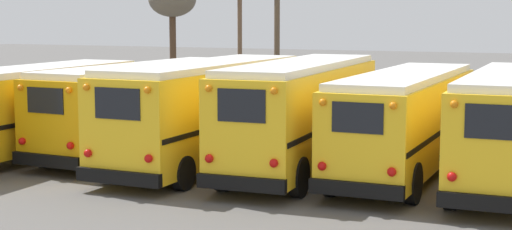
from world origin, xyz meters
name	(u,v)px	position (x,y,z in m)	size (l,w,h in m)	color
ground_plane	(252,167)	(0.00, 0.00, 0.00)	(160.00, 160.00, 0.00)	#5B5956
school_bus_0	(30,107)	(-7.61, -1.15, 1.64)	(2.75, 10.00, 2.97)	yellow
school_bus_1	(145,104)	(-4.57, 1.16, 1.64)	(2.87, 10.27, 3.02)	#E5A00C
school_bus_2	(207,109)	(-1.52, -0.08, 1.76)	(2.66, 9.98, 3.24)	yellow
school_bus_3	(302,111)	(1.52, 0.28, 1.80)	(2.83, 9.90, 3.31)	yellow
school_bus_4	(406,119)	(4.57, 0.95, 1.66)	(2.44, 10.07, 3.03)	yellow
school_bus_5	(512,124)	(7.61, 0.52, 1.72)	(2.63, 9.58, 3.15)	yellow
utility_pole	(277,33)	(-4.66, 13.22, 3.85)	(1.80, 0.27, 7.36)	brown
bare_tree_1	(172,2)	(-11.29, 14.68, 5.41)	(2.54, 2.54, 6.50)	#473323
fence_line	(331,109)	(0.00, 7.57, 1.00)	(23.28, 0.06, 1.42)	#939399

